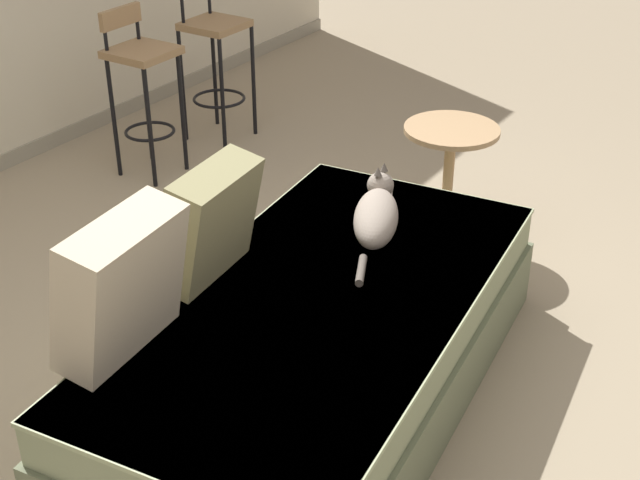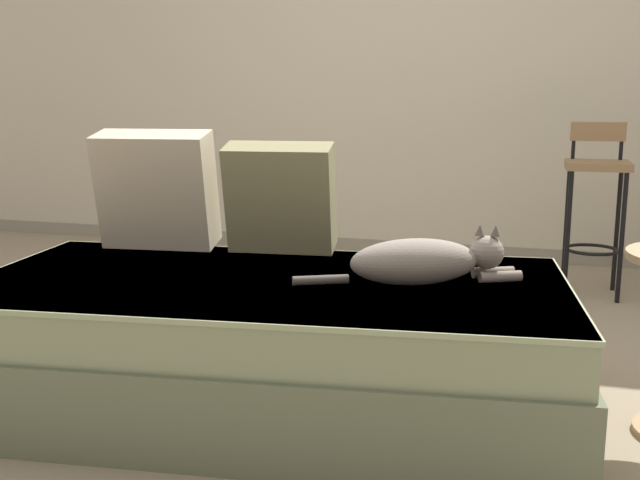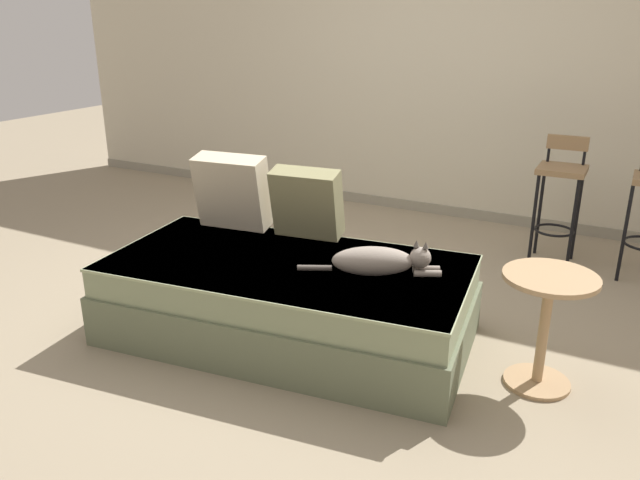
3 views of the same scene
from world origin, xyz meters
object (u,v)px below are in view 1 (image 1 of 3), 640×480
couch (321,348)px  side_table (449,168)px  throw_pillow_corner (121,286)px  bar_stool_by_doorway (214,47)px  cat (376,214)px  throw_pillow_middle (210,222)px  bar_stool_near_window (142,75)px

couch → side_table: bearing=6.3°
throw_pillow_corner → bar_stool_by_doorway: bearing=33.2°
cat → throw_pillow_middle: bearing=151.3°
cat → bar_stool_by_doorway: bar_stool_by_doorway is taller
bar_stool_by_doorway → side_table: bar_stool_by_doorway is taller
bar_stool_by_doorway → throw_pillow_middle: bearing=-141.4°
couch → cat: (0.51, 0.07, 0.30)m
throw_pillow_corner → bar_stool_near_window: 2.31m
couch → throw_pillow_middle: bearing=103.3°
couch → side_table: size_ratio=3.57×
bar_stool_near_window → couch: bearing=-121.4°
throw_pillow_middle → cat: 0.70m
side_table → couch: bearing=-173.7°
throw_pillow_middle → bar_stool_by_doorway: size_ratio=0.43×
throw_pillow_corner → side_table: bearing=-5.8°
cat → side_table: cat is taller
bar_stool_by_doorway → couch: bearing=-133.1°
side_table → throw_pillow_middle: bearing=170.0°
couch → bar_stool_by_doorway: bar_stool_by_doorway is taller
throw_pillow_corner → bar_stool_by_doorway: bar_stool_by_doorway is taller
bar_stool_near_window → throw_pillow_corner: bearing=-138.5°
throw_pillow_corner → cat: throw_pillow_corner is taller
side_table → cat: bearing=-174.6°
couch → bar_stool_near_window: bar_stool_near_window is taller
throw_pillow_middle → bar_stool_near_window: 1.93m
cat → side_table: 0.84m
couch → bar_stool_by_doorway: size_ratio=2.09×
couch → throw_pillow_corner: bearing=149.6°
couch → bar_stool_by_doorway: (1.75, 1.87, 0.33)m
couch → cat: 0.59m
side_table → throw_pillow_corner: bearing=174.2°
bar_stool_by_doorway → side_table: bearing=-103.6°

